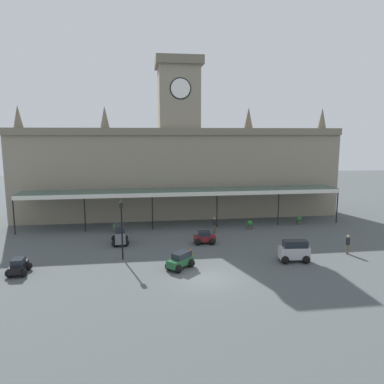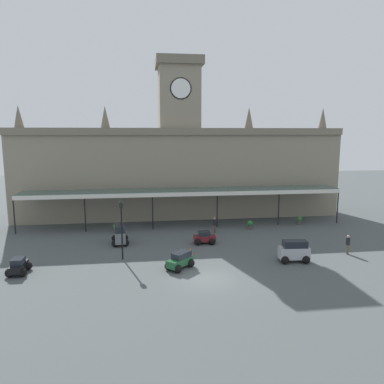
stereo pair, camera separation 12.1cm
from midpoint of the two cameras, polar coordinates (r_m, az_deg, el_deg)
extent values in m
plane|color=#484E4E|center=(26.81, 2.45, -13.38)|extent=(140.00, 140.00, 0.00)
cube|color=gray|center=(45.65, -2.15, 3.08)|extent=(39.21, 5.89, 10.88)
cube|color=#756C5B|center=(42.31, -1.77, 9.44)|extent=(39.21, 0.30, 0.80)
cube|color=gray|center=(45.59, -2.22, 14.44)|extent=(4.80, 4.80, 7.18)
cube|color=#6E6655|center=(46.15, -2.25, 19.51)|extent=(5.50, 5.50, 1.00)
cylinder|color=white|center=(43.24, -1.89, 15.88)|extent=(2.20, 0.12, 2.20)
cylinder|color=black|center=(43.28, -1.90, 15.87)|extent=(2.46, 0.06, 2.46)
cone|color=#675F50|center=(47.37, -25.63, 10.59)|extent=(1.10, 1.10, 2.60)
cone|color=#675F50|center=(45.42, -13.57, 11.32)|extent=(1.10, 1.10, 2.60)
cone|color=#675F50|center=(47.13, 8.76, 11.38)|extent=(1.10, 1.10, 2.60)
cone|color=#675F50|center=(50.76, 19.60, 10.80)|extent=(1.10, 1.10, 2.60)
cube|color=#38564C|center=(40.76, -1.42, 0.28)|extent=(35.33, 3.20, 0.16)
cube|color=silver|center=(39.22, -1.16, -0.36)|extent=(35.33, 0.12, 0.44)
cylinder|color=black|center=(41.61, -26.16, -3.33)|extent=(0.14, 0.14, 3.90)
cylinder|color=black|center=(39.94, -16.49, -3.25)|extent=(0.14, 0.14, 3.90)
cylinder|color=black|center=(39.47, -6.28, -3.07)|extent=(0.14, 0.14, 3.90)
cylinder|color=black|center=(40.27, 3.83, -2.79)|extent=(0.14, 0.14, 3.90)
cylinder|color=black|center=(42.24, 13.27, -2.45)|extent=(0.14, 0.14, 3.90)
cylinder|color=black|center=(45.24, 21.66, -2.09)|extent=(0.14, 0.14, 3.90)
cube|color=#1E512D|center=(28.45, -2.00, -10.83)|extent=(2.24, 2.22, 0.55)
cube|color=#1E232B|center=(28.43, -1.75, -9.78)|extent=(1.69, 1.68, 0.45)
sphere|color=black|center=(27.71, -2.32, -11.90)|extent=(0.64, 0.64, 0.64)
sphere|color=black|center=(28.26, -3.74, -11.48)|extent=(0.64, 0.64, 0.64)
sphere|color=black|center=(28.83, -0.30, -11.03)|extent=(0.64, 0.64, 0.64)
sphere|color=black|center=(29.36, -1.70, -10.65)|extent=(0.64, 0.64, 0.64)
cube|color=maroon|center=(34.57, 1.86, -7.23)|extent=(2.07, 0.93, 0.50)
cube|color=#1E232B|center=(34.44, 1.78, -6.50)|extent=(1.12, 0.83, 0.42)
sphere|color=black|center=(35.14, 2.85, -7.30)|extent=(0.64, 0.64, 0.64)
sphere|color=black|center=(34.31, 3.09, -7.71)|extent=(0.64, 0.64, 0.64)
sphere|color=black|center=(34.96, 0.65, -7.38)|extent=(0.64, 0.64, 0.64)
sphere|color=black|center=(34.12, 0.83, -7.80)|extent=(0.64, 0.64, 0.64)
cube|color=#B2B5BA|center=(30.93, 15.55, -9.13)|extent=(2.48, 1.17, 0.95)
cube|color=#1E232B|center=(30.72, 15.70, -7.79)|extent=(1.98, 1.07, 0.55)
sphere|color=black|center=(30.39, 14.24, -10.25)|extent=(0.64, 0.64, 0.64)
sphere|color=black|center=(31.25, 13.74, -9.68)|extent=(0.64, 0.64, 0.64)
sphere|color=black|center=(30.91, 17.31, -10.05)|extent=(0.64, 0.64, 0.64)
sphere|color=black|center=(31.75, 16.73, -9.51)|extent=(0.64, 0.64, 0.64)
cube|color=black|center=(30.33, -25.55, -10.52)|extent=(0.90, 2.06, 0.50)
cube|color=#1E232B|center=(30.14, -25.64, -9.73)|extent=(0.81, 1.11, 0.42)
sphere|color=black|center=(31.13, -25.95, -10.44)|extent=(0.64, 0.64, 0.64)
sphere|color=black|center=(30.88, -24.37, -10.49)|extent=(0.64, 0.64, 0.64)
sphere|color=black|center=(29.93, -26.73, -11.28)|extent=(0.64, 0.64, 0.64)
sphere|color=black|center=(29.66, -25.09, -11.34)|extent=(0.64, 0.64, 0.64)
cube|color=slate|center=(35.05, -11.29, -6.80)|extent=(1.17, 2.48, 0.95)
cube|color=#1E232B|center=(34.90, -11.33, -5.59)|extent=(1.07, 1.98, 0.55)
sphere|color=black|center=(34.37, -10.42, -7.83)|extent=(0.64, 0.64, 0.64)
sphere|color=black|center=(34.34, -12.02, -7.89)|extent=(0.64, 0.64, 0.64)
sphere|color=black|center=(36.00, -10.56, -7.05)|extent=(0.64, 0.64, 0.64)
sphere|color=black|center=(35.97, -12.08, -7.11)|extent=(0.64, 0.64, 0.64)
cylinder|color=brown|center=(38.16, 3.27, -5.84)|extent=(0.17, 0.17, 0.82)
cylinder|color=brown|center=(38.31, 3.50, -5.78)|extent=(0.17, 0.17, 0.82)
cylinder|color=black|center=(38.05, 3.40, -4.76)|extent=(0.34, 0.34, 0.62)
sphere|color=tan|center=(37.95, 3.40, -4.14)|extent=(0.23, 0.23, 0.23)
cylinder|color=brown|center=(34.54, 22.97, -8.17)|extent=(0.17, 0.17, 0.82)
cylinder|color=brown|center=(34.34, 23.05, -8.28)|extent=(0.17, 0.17, 0.82)
cylinder|color=black|center=(34.24, 23.08, -7.08)|extent=(0.34, 0.34, 0.62)
sphere|color=tan|center=(34.13, 23.13, -6.39)|extent=(0.23, 0.23, 0.23)
cylinder|color=black|center=(30.44, -10.98, -6.44)|extent=(0.13, 0.13, 4.34)
cube|color=black|center=(29.90, -11.12, -2.02)|extent=(0.30, 0.30, 0.44)
sphere|color=black|center=(29.85, -11.14, -1.50)|extent=(0.14, 0.14, 0.14)
cone|color=orange|center=(31.64, -0.34, -9.23)|extent=(0.40, 0.40, 0.58)
cylinder|color=#47423D|center=(43.45, 16.28, -4.61)|extent=(0.56, 0.56, 0.42)
sphere|color=#29612A|center=(43.35, 16.30, -4.03)|extent=(0.60, 0.60, 0.60)
cylinder|color=#47423D|center=(39.17, -11.89, -5.93)|extent=(0.56, 0.56, 0.42)
sphere|color=#3B7B32|center=(39.06, -11.92, -5.29)|extent=(0.60, 0.60, 0.60)
cylinder|color=#47423D|center=(40.17, 8.90, -5.46)|extent=(0.56, 0.56, 0.42)
sphere|color=#206E28|center=(40.06, 8.91, -4.84)|extent=(0.60, 0.60, 0.60)
camera|label=1|loc=(0.06, -90.10, -0.02)|focal=34.13mm
camera|label=2|loc=(0.06, 89.90, 0.02)|focal=34.13mm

